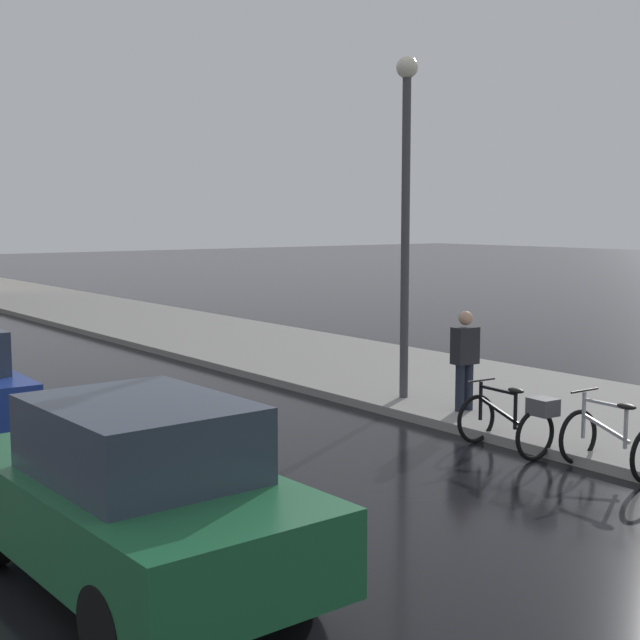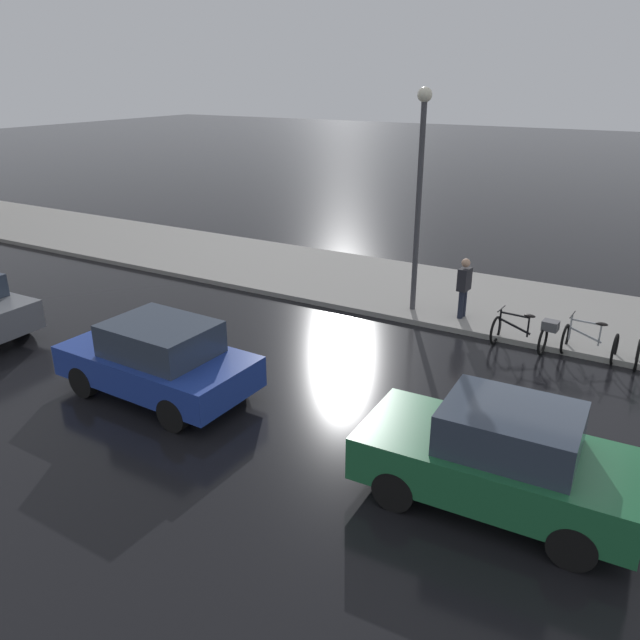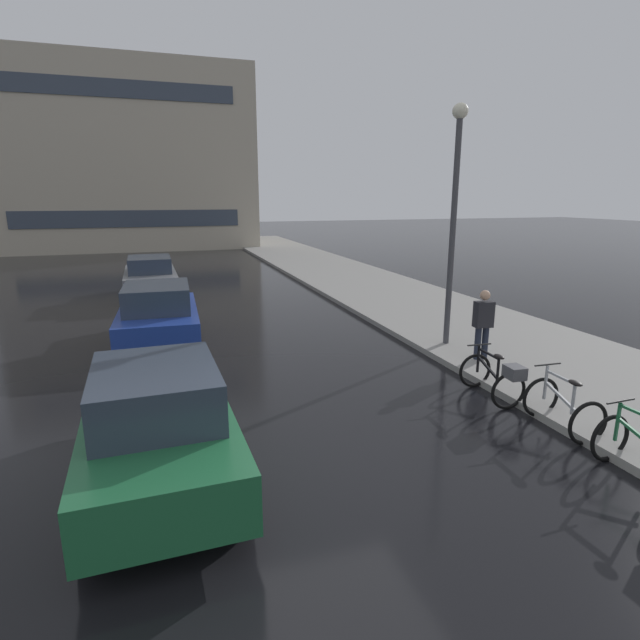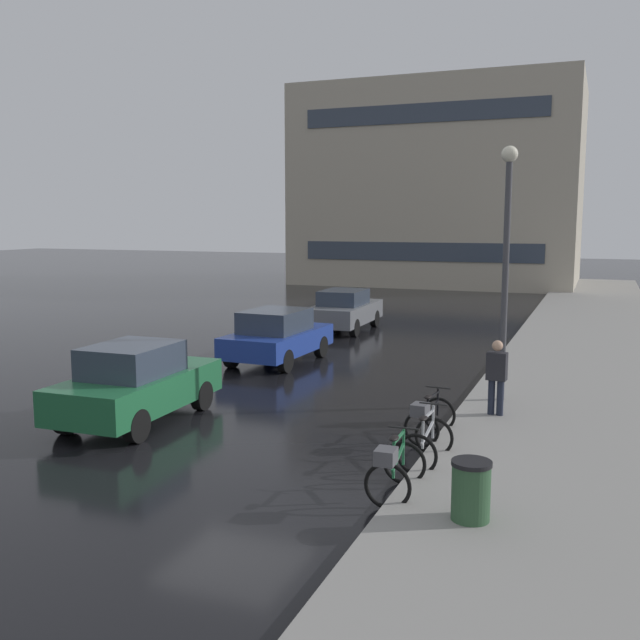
{
  "view_description": "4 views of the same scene",
  "coord_description": "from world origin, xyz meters",
  "px_view_note": "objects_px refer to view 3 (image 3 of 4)",
  "views": [
    {
      "loc": [
        -5.57,
        -6.35,
        3.13
      ],
      "look_at": [
        1.47,
        2.95,
        1.78
      ],
      "focal_mm": 50.0,
      "sensor_mm": 36.0,
      "label": 1
    },
    {
      "loc": [
        -10.32,
        -1.22,
        5.94
      ],
      "look_at": [
        -0.38,
        4.54,
        1.41
      ],
      "focal_mm": 35.0,
      "sensor_mm": 36.0,
      "label": 2
    },
    {
      "loc": [
        -2.3,
        -5.85,
        3.66
      ],
      "look_at": [
        0.98,
        4.16,
        1.05
      ],
      "focal_mm": 28.0,
      "sensor_mm": 36.0,
      "label": 3
    },
    {
      "loc": [
        6.3,
        -11.47,
        4.12
      ],
      "look_at": [
        0.16,
        4.04,
        1.77
      ],
      "focal_mm": 40.0,
      "sensor_mm": 36.0,
      "label": 4
    }
  ],
  "objects_px": {
    "car_grey": "(151,277)",
    "bicycle_second": "(563,407)",
    "bicycle_third": "(496,377)",
    "streetlamp": "(455,203)",
    "car_green": "(159,425)",
    "car_blue": "(158,314)",
    "pedestrian": "(483,323)"
  },
  "relations": [
    {
      "from": "car_grey",
      "to": "bicycle_second",
      "type": "bearing_deg",
      "value": -65.03
    },
    {
      "from": "bicycle_third",
      "to": "car_blue",
      "type": "height_order",
      "value": "car_blue"
    },
    {
      "from": "bicycle_second",
      "to": "car_green",
      "type": "relative_size",
      "value": 0.28
    },
    {
      "from": "streetlamp",
      "to": "car_grey",
      "type": "bearing_deg",
      "value": 127.63
    },
    {
      "from": "bicycle_second",
      "to": "pedestrian",
      "type": "height_order",
      "value": "pedestrian"
    },
    {
      "from": "bicycle_second",
      "to": "streetlamp",
      "type": "distance_m",
      "value": 5.5
    },
    {
      "from": "car_green",
      "to": "car_blue",
      "type": "height_order",
      "value": "car_green"
    },
    {
      "from": "bicycle_third",
      "to": "pedestrian",
      "type": "bearing_deg",
      "value": 61.78
    },
    {
      "from": "streetlamp",
      "to": "pedestrian",
      "type": "bearing_deg",
      "value": -87.43
    },
    {
      "from": "car_grey",
      "to": "bicycle_third",
      "type": "bearing_deg",
      "value": -63.7
    },
    {
      "from": "bicycle_third",
      "to": "pedestrian",
      "type": "distance_m",
      "value": 2.14
    },
    {
      "from": "car_blue",
      "to": "pedestrian",
      "type": "bearing_deg",
      "value": -29.97
    },
    {
      "from": "bicycle_third",
      "to": "car_green",
      "type": "distance_m",
      "value": 5.94
    },
    {
      "from": "streetlamp",
      "to": "car_green",
      "type": "bearing_deg",
      "value": -149.1
    },
    {
      "from": "bicycle_second",
      "to": "car_green",
      "type": "distance_m",
      "value": 6.16
    },
    {
      "from": "car_grey",
      "to": "streetlamp",
      "type": "relative_size",
      "value": 0.74
    },
    {
      "from": "bicycle_second",
      "to": "car_blue",
      "type": "height_order",
      "value": "car_blue"
    },
    {
      "from": "bicycle_third",
      "to": "pedestrian",
      "type": "height_order",
      "value": "pedestrian"
    },
    {
      "from": "bicycle_second",
      "to": "streetlamp",
      "type": "height_order",
      "value": "streetlamp"
    },
    {
      "from": "car_green",
      "to": "car_grey",
      "type": "xyz_separation_m",
      "value": [
        -0.14,
        13.05,
        -0.03
      ]
    },
    {
      "from": "pedestrian",
      "to": "streetlamp",
      "type": "height_order",
      "value": "streetlamp"
    },
    {
      "from": "car_blue",
      "to": "car_green",
      "type": "bearing_deg",
      "value": -90.57
    },
    {
      "from": "car_green",
      "to": "pedestrian",
      "type": "height_order",
      "value": "pedestrian"
    },
    {
      "from": "bicycle_third",
      "to": "streetlamp",
      "type": "height_order",
      "value": "streetlamp"
    },
    {
      "from": "car_green",
      "to": "car_blue",
      "type": "xyz_separation_m",
      "value": [
        0.07,
        6.65,
        -0.02
      ]
    },
    {
      "from": "car_grey",
      "to": "pedestrian",
      "type": "relative_size",
      "value": 2.48
    },
    {
      "from": "car_grey",
      "to": "streetlamp",
      "type": "height_order",
      "value": "streetlamp"
    },
    {
      "from": "bicycle_third",
      "to": "streetlamp",
      "type": "xyz_separation_m",
      "value": [
        0.93,
        3.16,
        3.05
      ]
    },
    {
      "from": "streetlamp",
      "to": "bicycle_third",
      "type": "bearing_deg",
      "value": -106.36
    },
    {
      "from": "bicycle_third",
      "to": "car_green",
      "type": "bearing_deg",
      "value": -171.2
    },
    {
      "from": "bicycle_second",
      "to": "car_blue",
      "type": "bearing_deg",
      "value": 130.62
    },
    {
      "from": "bicycle_second",
      "to": "car_grey",
      "type": "relative_size",
      "value": 0.27
    }
  ]
}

